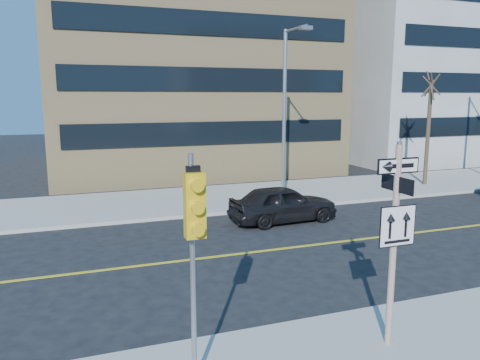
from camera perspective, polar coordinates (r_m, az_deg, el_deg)
name	(u,v)px	position (r m, az deg, el deg)	size (l,w,h in m)	color
ground	(324,300)	(12.32, 10.25, -14.15)	(120.00, 120.00, 0.00)	black
sign_pole	(395,233)	(9.54, 18.33, -6.19)	(0.92, 0.92, 4.06)	silver
traffic_signal	(194,225)	(7.49, -5.59, -5.43)	(0.32, 0.45, 4.00)	gray
parked_car_a	(283,204)	(19.09, 5.27, -2.87)	(4.45, 1.79, 1.52)	black
streetlight_a	(287,103)	(22.64, 5.70, 9.35)	(0.55, 2.25, 8.00)	gray
street_tree_west	(431,88)	(28.14, 22.28, 10.36)	(1.80, 1.80, 6.35)	#362C20
building_brick	(178,42)	(35.74, -7.57, 16.39)	(18.00, 18.00, 18.00)	tan
building_grey_mid	(429,68)	(45.00, 22.06, 12.52)	(20.00, 16.00, 15.00)	#989B9D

